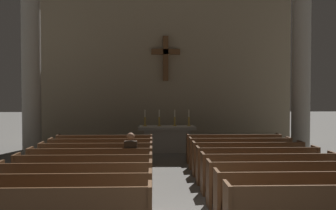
# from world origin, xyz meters

# --- Properties ---
(pew_left_row_2) EXTENTS (3.09, 0.50, 0.95)m
(pew_left_row_2) POSITION_xyz_m (-2.11, 0.97, 0.48)
(pew_left_row_2) COLOR brown
(pew_left_row_2) RESTS_ON ground
(pew_left_row_3) EXTENTS (3.09, 0.50, 0.95)m
(pew_left_row_3) POSITION_xyz_m (-2.11, 1.98, 0.48)
(pew_left_row_3) COLOR brown
(pew_left_row_3) RESTS_ON ground
(pew_left_row_4) EXTENTS (3.09, 0.50, 0.95)m
(pew_left_row_4) POSITION_xyz_m (-2.11, 2.98, 0.48)
(pew_left_row_4) COLOR brown
(pew_left_row_4) RESTS_ON ground
(pew_left_row_5) EXTENTS (3.09, 0.50, 0.95)m
(pew_left_row_5) POSITION_xyz_m (-2.11, 3.99, 0.48)
(pew_left_row_5) COLOR brown
(pew_left_row_5) RESTS_ON ground
(pew_left_row_6) EXTENTS (3.09, 0.50, 0.95)m
(pew_left_row_6) POSITION_xyz_m (-2.11, 5.00, 0.48)
(pew_left_row_6) COLOR brown
(pew_left_row_6) RESTS_ON ground
(pew_left_row_7) EXTENTS (3.09, 0.50, 0.95)m
(pew_left_row_7) POSITION_xyz_m (-2.11, 6.00, 0.48)
(pew_left_row_7) COLOR brown
(pew_left_row_7) RESTS_ON ground
(pew_left_row_8) EXTENTS (3.09, 0.50, 0.95)m
(pew_left_row_8) POSITION_xyz_m (-2.11, 7.01, 0.48)
(pew_left_row_8) COLOR brown
(pew_left_row_8) RESTS_ON ground
(pew_right_row_2) EXTENTS (3.09, 0.50, 0.95)m
(pew_right_row_2) POSITION_xyz_m (2.11, 0.97, 0.48)
(pew_right_row_2) COLOR brown
(pew_right_row_2) RESTS_ON ground
(pew_right_row_3) EXTENTS (3.09, 0.50, 0.95)m
(pew_right_row_3) POSITION_xyz_m (2.11, 1.98, 0.48)
(pew_right_row_3) COLOR brown
(pew_right_row_3) RESTS_ON ground
(pew_right_row_4) EXTENTS (3.09, 0.50, 0.95)m
(pew_right_row_4) POSITION_xyz_m (2.11, 2.98, 0.48)
(pew_right_row_4) COLOR brown
(pew_right_row_4) RESTS_ON ground
(pew_right_row_5) EXTENTS (3.09, 0.50, 0.95)m
(pew_right_row_5) POSITION_xyz_m (2.11, 3.99, 0.48)
(pew_right_row_5) COLOR brown
(pew_right_row_5) RESTS_ON ground
(pew_right_row_6) EXTENTS (3.09, 0.50, 0.95)m
(pew_right_row_6) POSITION_xyz_m (2.11, 5.00, 0.48)
(pew_right_row_6) COLOR brown
(pew_right_row_6) RESTS_ON ground
(pew_right_row_7) EXTENTS (3.09, 0.50, 0.95)m
(pew_right_row_7) POSITION_xyz_m (2.11, 6.00, 0.48)
(pew_right_row_7) COLOR brown
(pew_right_row_7) RESTS_ON ground
(pew_right_row_8) EXTENTS (3.09, 0.50, 0.95)m
(pew_right_row_8) POSITION_xyz_m (2.11, 7.01, 0.48)
(pew_right_row_8) COLOR brown
(pew_right_row_8) RESTS_ON ground
(column_left_second) EXTENTS (1.00, 1.00, 6.07)m
(column_left_second) POSITION_xyz_m (-4.88, 8.43, 2.95)
(column_left_second) COLOR #9E998E
(column_left_second) RESTS_ON ground
(column_right_second) EXTENTS (1.00, 1.00, 6.07)m
(column_right_second) POSITION_xyz_m (4.88, 8.43, 2.95)
(column_right_second) COLOR #9E998E
(column_right_second) RESTS_ON ground
(altar) EXTENTS (2.20, 0.90, 1.01)m
(altar) POSITION_xyz_m (0.00, 9.40, 0.53)
(altar) COLOR #A8A399
(altar) RESTS_ON ground
(candlestick_outer_left) EXTENTS (0.16, 0.16, 0.64)m
(candlestick_outer_left) POSITION_xyz_m (-0.85, 9.40, 1.21)
(candlestick_outer_left) COLOR #B79338
(candlestick_outer_left) RESTS_ON altar
(candlestick_inner_left) EXTENTS (0.16, 0.16, 0.64)m
(candlestick_inner_left) POSITION_xyz_m (-0.30, 9.40, 1.21)
(candlestick_inner_left) COLOR #B79338
(candlestick_inner_left) RESTS_ON altar
(candlestick_inner_right) EXTENTS (0.16, 0.16, 0.64)m
(candlestick_inner_right) POSITION_xyz_m (0.30, 9.40, 1.21)
(candlestick_inner_right) COLOR #B79338
(candlestick_inner_right) RESTS_ON altar
(candlestick_outer_right) EXTENTS (0.16, 0.16, 0.64)m
(candlestick_outer_right) POSITION_xyz_m (0.85, 9.40, 1.21)
(candlestick_outer_right) COLOR #B79338
(candlestick_outer_right) RESTS_ON altar
(apse_with_cross) EXTENTS (10.82, 0.48, 6.81)m
(apse_with_cross) POSITION_xyz_m (0.00, 11.24, 3.41)
(apse_with_cross) COLOR gray
(apse_with_cross) RESTS_ON ground
(lone_worshipper) EXTENTS (0.32, 0.43, 1.32)m
(lone_worshipper) POSITION_xyz_m (-1.10, 4.03, 0.69)
(lone_worshipper) COLOR #26262B
(lone_worshipper) RESTS_ON ground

